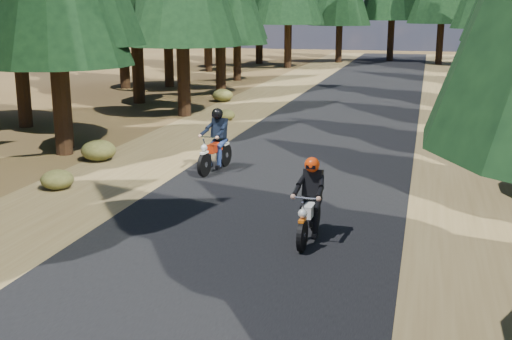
{
  "coord_description": "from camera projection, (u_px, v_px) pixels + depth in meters",
  "views": [
    {
      "loc": [
        3.24,
        -10.66,
        4.26
      ],
      "look_at": [
        0.0,
        1.5,
        1.1
      ],
      "focal_mm": 45.0,
      "sensor_mm": 36.0,
      "label": 1
    }
  ],
  "objects": [
    {
      "name": "rider_follow",
      "position": [
        215.0,
        151.0,
        17.21
      ],
      "size": [
        0.85,
        1.96,
        1.69
      ],
      "rotation": [
        0.0,
        0.0,
        2.99
      ],
      "color": "#A4240A",
      "rests_on": "road"
    },
    {
      "name": "shoulder_r",
      "position": [
        479.0,
        192.0,
        15.37
      ],
      "size": [
        3.2,
        100.0,
        0.01
      ],
      "primitive_type": "cube",
      "color": "brown",
      "rests_on": "ground"
    },
    {
      "name": "shoulder_l",
      "position": [
        128.0,
        168.0,
        17.67
      ],
      "size": [
        3.2,
        100.0,
        0.01
      ],
      "primitive_type": "cube",
      "color": "brown",
      "rests_on": "ground"
    },
    {
      "name": "rider_lead",
      "position": [
        309.0,
        214.0,
        12.01
      ],
      "size": [
        0.59,
        1.79,
        1.58
      ],
      "rotation": [
        0.0,
        0.0,
        3.11
      ],
      "color": "silver",
      "rests_on": "road"
    },
    {
      "name": "road",
      "position": [
        291.0,
        179.0,
        16.52
      ],
      "size": [
        6.0,
        100.0,
        0.01
      ],
      "primitive_type": "cube",
      "color": "black",
      "rests_on": "ground"
    },
    {
      "name": "understory_shrubs",
      "position": [
        339.0,
        166.0,
        16.82
      ],
      "size": [
        14.07,
        31.17,
        0.61
      ],
      "color": "#474C1E",
      "rests_on": "ground"
    },
    {
      "name": "ground",
      "position": [
        235.0,
        247.0,
        11.84
      ],
      "size": [
        120.0,
        120.0,
        0.0
      ],
      "primitive_type": "plane",
      "color": "#412D17",
      "rests_on": "ground"
    }
  ]
}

